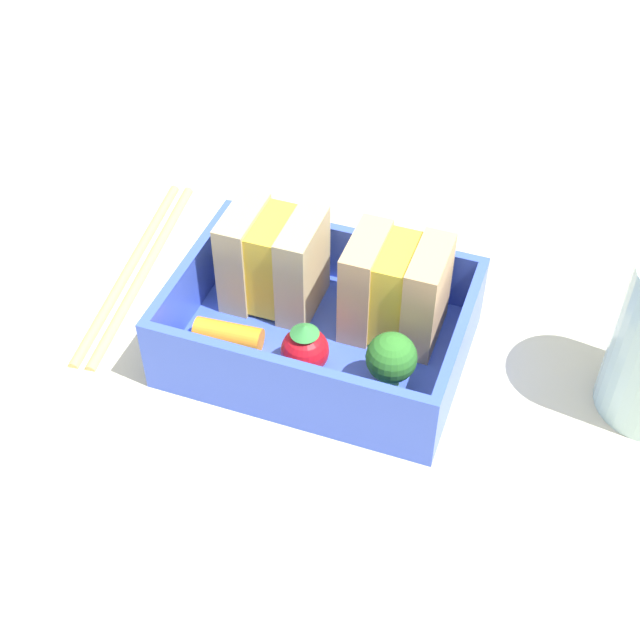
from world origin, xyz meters
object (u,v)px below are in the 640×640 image
object	(u,v)px
sandwich_center_left	(395,289)
sandwich_left	(273,260)
broccoli_floret	(391,359)
strawberry_far_left	(309,350)
chopstick_pair	(136,266)
carrot_stick_far_left	(228,335)

from	to	relation	value
sandwich_center_left	sandwich_left	bearing A→B (deg)	180.00
sandwich_left	broccoli_floret	world-z (taller)	sandwich_left
sandwich_center_left	broccoli_floret	distance (cm)	4.93
sandwich_left	strawberry_far_left	distance (cm)	6.57
chopstick_pair	sandwich_left	bearing A→B (deg)	-3.31
strawberry_far_left	chopstick_pair	bearing A→B (deg)	159.10
broccoli_floret	chopstick_pair	world-z (taller)	broccoli_floret
carrot_stick_far_left	strawberry_far_left	bearing A→B (deg)	-2.59
sandwich_center_left	broccoli_floret	size ratio (longest dim) A/B	1.62
sandwich_left	broccoli_floret	size ratio (longest dim) A/B	1.62
sandwich_left	chopstick_pair	xyz separation A→B (cm)	(-10.29, 0.59, -4.00)
sandwich_center_left	carrot_stick_far_left	size ratio (longest dim) A/B	1.54
sandwich_center_left	chopstick_pair	distance (cm)	18.43
sandwich_left	carrot_stick_far_left	bearing A→B (deg)	-103.19
carrot_stick_far_left	strawberry_far_left	size ratio (longest dim) A/B	1.20
carrot_stick_far_left	broccoli_floret	xyz separation A→B (cm)	(9.97, -0.05, 1.56)
carrot_stick_far_left	chopstick_pair	size ratio (longest dim) A/B	0.22
carrot_stick_far_left	strawberry_far_left	distance (cm)	5.23
broccoli_floret	carrot_stick_far_left	bearing A→B (deg)	179.71
carrot_stick_far_left	sandwich_left	bearing A→B (deg)	76.81
sandwich_center_left	carrot_stick_far_left	distance (cm)	10.23
strawberry_far_left	broccoli_floret	distance (cm)	4.87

